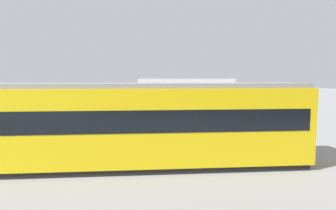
{
  "coord_description": "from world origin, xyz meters",
  "views": [
    {
      "loc": [
        6.58,
        27.33,
        3.84
      ],
      "look_at": [
        1.44,
        6.56,
        1.77
      ],
      "focal_mm": 29.4,
      "sensor_mm": 36.0,
      "label": 1
    }
  ],
  "objects": [
    {
      "name": "ground_plane",
      "position": [
        0.0,
        0.0,
        0.0
      ],
      "size": [
        160.0,
        160.0,
        0.0
      ],
      "primitive_type": "plane",
      "color": "gray"
    },
    {
      "name": "double_decker_bus",
      "position": [
        -2.43,
        -1.1,
        1.99
      ],
      "size": [
        10.82,
        3.99,
        3.89
      ],
      "color": "white",
      "rests_on": "ground"
    },
    {
      "name": "tram_yellow",
      "position": [
        5.63,
        15.45,
        1.88
      ],
      "size": [
        16.14,
        5.1,
        3.64
      ],
      "color": "yellow",
      "rests_on": "ground"
    },
    {
      "name": "pedestrian_near_railing",
      "position": [
        3.37,
        3.33,
        0.94
      ],
      "size": [
        0.34,
        0.36,
        1.64
      ],
      "color": "#4C3F2D",
      "rests_on": "ground"
    },
    {
      "name": "pedestrian_crossing",
      "position": [
        -1.5,
        7.49,
        1.05
      ],
      "size": [
        0.45,
        0.45,
        1.81
      ],
      "color": "#33384C",
      "rests_on": "ground"
    },
    {
      "name": "pedestrian_railing",
      "position": [
        3.0,
        4.12,
        0.74
      ],
      "size": [
        8.3,
        0.66,
        1.08
      ],
      "color": "gray",
      "rests_on": "ground"
    },
    {
      "name": "info_sign",
      "position": [
        8.79,
        5.01,
        1.79
      ],
      "size": [
        1.23,
        0.25,
        2.55
      ],
      "color": "slate",
      "rests_on": "ground"
    }
  ]
}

